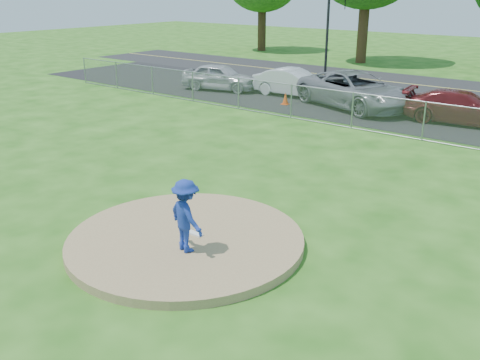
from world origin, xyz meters
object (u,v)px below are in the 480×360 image
(traffic_signal_left, at_px, (331,25))
(parked_car_white, at_px, (293,83))
(pitcher, at_px, (186,216))
(parked_car_darkred, at_px, (462,107))
(parked_car_silver, at_px, (220,77))
(traffic_cone, at_px, (285,98))
(parked_car_gray, at_px, (355,90))

(traffic_signal_left, bearing_deg, parked_car_white, -79.59)
(pitcher, relative_size, parked_car_darkred, 0.34)
(traffic_signal_left, bearing_deg, parked_car_silver, -115.44)
(parked_car_darkred, bearing_deg, parked_car_white, 77.96)
(parked_car_silver, bearing_deg, parked_car_darkred, -104.09)
(traffic_signal_left, bearing_deg, traffic_cone, -75.90)
(traffic_cone, distance_m, parked_car_silver, 5.25)
(traffic_signal_left, xyz_separation_m, pitcher, (9.26, -22.47, -2.36))
(traffic_cone, bearing_deg, traffic_signal_left, 104.10)
(parked_car_white, bearing_deg, parked_car_darkred, -95.86)
(parked_car_silver, relative_size, parked_car_white, 0.99)
(traffic_cone, xyz_separation_m, parked_car_darkred, (8.10, 1.41, 0.39))
(parked_car_silver, distance_m, parked_car_darkred, 13.24)
(traffic_cone, xyz_separation_m, parked_car_silver, (-5.13, 1.00, 0.43))
(parked_car_darkred, bearing_deg, traffic_signal_left, 50.17)
(traffic_signal_left, xyz_separation_m, parked_car_white, (1.03, -5.62, -2.63))
(traffic_signal_left, bearing_deg, pitcher, -67.60)
(parked_car_gray, bearing_deg, traffic_cone, 135.14)
(pitcher, height_order, parked_car_white, pitcher)
(traffic_signal_left, xyz_separation_m, parked_car_gray, (5.00, -6.29, -2.49))
(traffic_signal_left, relative_size, parked_car_silver, 1.29)
(pitcher, bearing_deg, traffic_signal_left, -52.73)
(traffic_cone, bearing_deg, pitcher, -63.59)
(parked_car_white, distance_m, parked_car_gray, 4.02)
(traffic_cone, bearing_deg, parked_car_gray, 25.06)
(traffic_cone, distance_m, parked_car_white, 2.32)
(traffic_signal_left, height_order, parked_car_gray, traffic_signal_left)
(pitcher, distance_m, parked_car_white, 18.75)
(traffic_signal_left, bearing_deg, parked_car_gray, -51.53)
(pitcher, height_order, traffic_cone, pitcher)
(pitcher, relative_size, parked_car_gray, 0.26)
(pitcher, distance_m, traffic_cone, 16.48)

